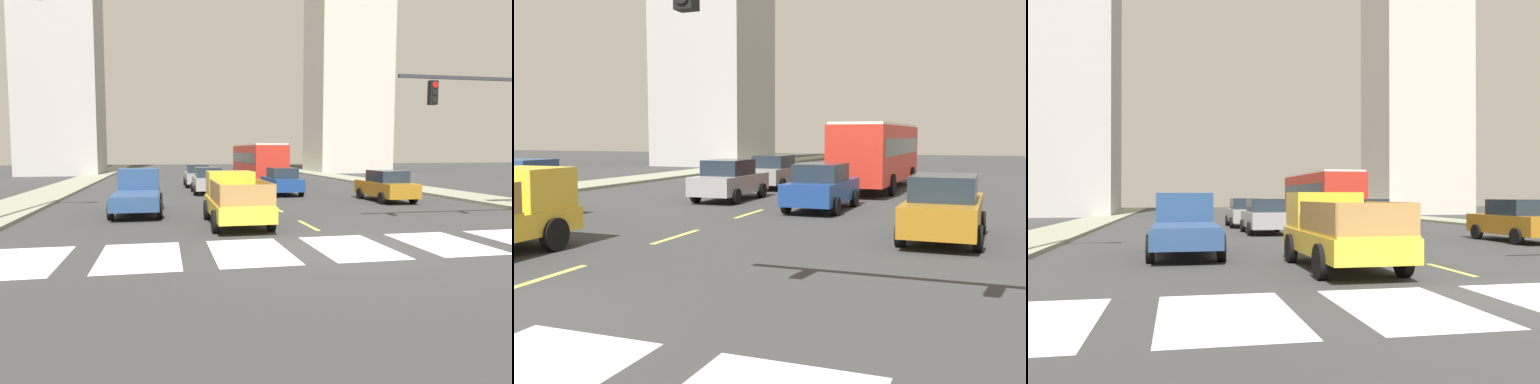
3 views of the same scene
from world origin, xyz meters
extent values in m
plane|color=#343535|center=(0.00, 0.00, 0.00)|extent=(160.00, 160.00, 0.00)
cube|color=gray|center=(12.48, 18.00, 0.07)|extent=(3.02, 110.00, 0.15)
cube|color=gray|center=(-12.48, 18.00, 0.07)|extent=(3.02, 110.00, 0.15)
cube|color=silver|center=(-8.97, 0.00, 0.00)|extent=(2.14, 3.47, 0.01)
cube|color=silver|center=(-5.98, 0.00, 0.00)|extent=(2.14, 3.47, 0.01)
cube|color=silver|center=(-2.99, 0.00, 0.00)|extent=(2.14, 3.47, 0.01)
cube|color=silver|center=(0.00, 0.00, 0.00)|extent=(2.14, 3.47, 0.01)
cube|color=silver|center=(2.99, 0.00, 0.00)|extent=(2.14, 3.47, 0.01)
cube|color=#D8D551|center=(0.00, 4.00, 0.00)|extent=(0.16, 2.40, 0.01)
cube|color=#D8D551|center=(0.00, 9.00, 0.00)|extent=(0.16, 2.40, 0.01)
cube|color=#D8D551|center=(0.00, 14.00, 0.00)|extent=(0.16, 2.40, 0.01)
cube|color=#D8D551|center=(0.00, 19.00, 0.00)|extent=(0.16, 2.40, 0.01)
cube|color=#D8D551|center=(0.00, 24.00, 0.00)|extent=(0.16, 2.40, 0.01)
cube|color=#D8D551|center=(0.00, 29.00, 0.00)|extent=(0.16, 2.40, 0.01)
cube|color=#D8D551|center=(0.00, 34.00, 0.00)|extent=(0.16, 2.40, 0.01)
cube|color=#D8D551|center=(0.00, 39.00, 0.00)|extent=(0.16, 2.40, 0.01)
cube|color=gold|center=(-2.64, 4.65, 0.68)|extent=(1.96, 5.20, 0.56)
cube|color=gold|center=(-2.64, 6.35, 1.46)|extent=(1.84, 1.60, 1.00)
cube|color=#19232D|center=(-2.64, 6.79, 1.64)|extent=(1.72, 0.08, 0.56)
cube|color=gold|center=(-2.64, 3.70, 0.99)|extent=(1.84, 3.30, 0.06)
cylinder|color=black|center=(-3.62, 6.21, 0.40)|extent=(0.22, 0.80, 0.80)
cylinder|color=black|center=(-1.66, 6.21, 0.40)|extent=(0.22, 0.80, 0.80)
cylinder|color=black|center=(-3.62, 3.09, 0.40)|extent=(0.22, 0.80, 0.80)
cylinder|color=black|center=(-1.66, 3.09, 0.40)|extent=(0.22, 0.80, 0.80)
cube|color=olive|center=(-3.54, 3.70, 1.37)|extent=(0.06, 3.17, 0.70)
cube|color=olive|center=(-1.74, 3.70, 1.37)|extent=(0.06, 3.17, 0.70)
cube|color=olive|center=(-2.64, 2.12, 1.37)|extent=(1.80, 0.06, 0.70)
cube|color=navy|center=(-6.48, 8.42, 0.68)|extent=(1.96, 5.20, 0.56)
cube|color=navy|center=(-6.48, 10.12, 1.46)|extent=(1.84, 1.60, 1.00)
cube|color=#19232D|center=(-6.48, 10.56, 1.64)|extent=(1.72, 0.08, 0.56)
cube|color=navy|center=(-6.48, 7.47, 0.99)|extent=(1.84, 3.30, 0.06)
cylinder|color=black|center=(-7.46, 9.98, 0.40)|extent=(0.22, 0.80, 0.80)
cylinder|color=black|center=(-5.50, 9.98, 0.40)|extent=(0.22, 0.80, 0.80)
cylinder|color=black|center=(-7.46, 6.86, 0.40)|extent=(0.22, 0.80, 0.80)
cylinder|color=black|center=(-5.50, 6.86, 0.40)|extent=(0.22, 0.80, 0.80)
cube|color=red|center=(2.37, 24.94, 1.85)|extent=(2.50, 10.80, 2.70)
cube|color=#19232D|center=(2.37, 24.94, 2.20)|extent=(2.52, 9.94, 0.80)
cube|color=silver|center=(2.37, 24.94, 3.26)|extent=(2.40, 10.37, 0.12)
cylinder|color=black|center=(1.12, 28.29, 0.50)|extent=(0.22, 1.00, 1.00)
cylinder|color=black|center=(3.62, 28.29, 0.50)|extent=(0.22, 1.00, 1.00)
cylinder|color=black|center=(1.12, 21.97, 0.50)|extent=(0.22, 1.00, 1.00)
cylinder|color=black|center=(3.62, 21.97, 0.50)|extent=(0.22, 1.00, 1.00)
cube|color=navy|center=(2.06, 15.94, 0.70)|extent=(1.80, 4.40, 0.76)
cube|color=#1E2833|center=(2.06, 15.79, 1.40)|extent=(1.58, 2.11, 0.64)
cylinder|color=black|center=(1.16, 17.31, 0.32)|extent=(0.22, 0.64, 0.64)
cylinder|color=black|center=(2.96, 17.31, 0.32)|extent=(0.22, 0.64, 0.64)
cylinder|color=black|center=(1.16, 14.58, 0.32)|extent=(0.22, 0.64, 0.64)
cylinder|color=black|center=(2.96, 14.58, 0.32)|extent=(0.22, 0.64, 0.64)
cube|color=gray|center=(-2.49, 17.72, 0.70)|extent=(1.80, 4.40, 0.76)
cube|color=#1E2833|center=(-2.49, 17.57, 1.40)|extent=(1.58, 2.11, 0.64)
cylinder|color=black|center=(-3.39, 19.09, 0.32)|extent=(0.22, 0.64, 0.64)
cylinder|color=black|center=(-1.59, 19.09, 0.32)|extent=(0.22, 0.64, 0.64)
cylinder|color=black|center=(-3.39, 16.36, 0.32)|extent=(0.22, 0.64, 0.64)
cylinder|color=black|center=(-1.59, 16.36, 0.32)|extent=(0.22, 0.64, 0.64)
cube|color=gray|center=(-2.74, 23.68, 0.70)|extent=(1.80, 4.40, 0.76)
cube|color=#1E2833|center=(-2.74, 23.53, 1.40)|extent=(1.58, 2.11, 0.64)
cylinder|color=black|center=(-3.64, 25.04, 0.32)|extent=(0.22, 0.64, 0.64)
cylinder|color=black|center=(-1.84, 25.04, 0.32)|extent=(0.22, 0.64, 0.64)
cylinder|color=black|center=(-3.64, 22.31, 0.32)|extent=(0.22, 0.64, 0.64)
cylinder|color=black|center=(-1.84, 22.31, 0.32)|extent=(0.22, 0.64, 0.64)
cube|color=#9D6919|center=(6.79, 11.11, 0.70)|extent=(1.80, 4.40, 0.76)
cube|color=#1E2833|center=(6.79, 10.96, 1.40)|extent=(1.58, 2.11, 0.64)
cylinder|color=black|center=(5.89, 12.47, 0.32)|extent=(0.22, 0.64, 0.64)
cylinder|color=black|center=(7.69, 12.47, 0.32)|extent=(0.22, 0.64, 0.64)
cylinder|color=black|center=(5.89, 9.75, 0.32)|extent=(0.22, 0.64, 0.64)
cylinder|color=black|center=(7.69, 9.75, 0.32)|extent=(0.22, 0.64, 0.64)
cube|color=#2D2D33|center=(7.15, 2.48, 5.40)|extent=(8.84, 0.12, 0.12)
cube|color=black|center=(4.05, 2.48, 4.85)|extent=(0.28, 0.24, 0.84)
cylinder|color=red|center=(4.05, 2.35, 5.11)|extent=(0.20, 0.04, 0.20)
cylinder|color=black|center=(4.05, 2.35, 4.85)|extent=(0.20, 0.04, 0.20)
cylinder|color=black|center=(4.05, 2.35, 4.59)|extent=(0.20, 0.04, 0.20)
cube|color=beige|center=(18.09, 44.29, 15.99)|extent=(9.24, 8.12, 31.98)
camera|label=1|loc=(-5.33, -12.39, 2.83)|focal=32.21mm
camera|label=2|loc=(8.09, -4.72, 2.74)|focal=41.21mm
camera|label=3|loc=(-6.75, -8.32, 1.86)|focal=37.43mm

